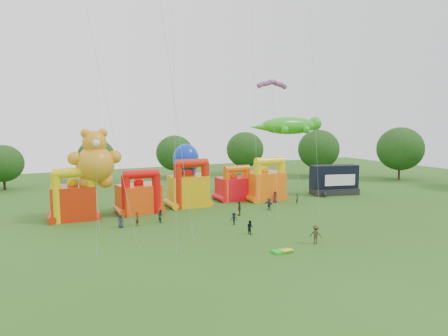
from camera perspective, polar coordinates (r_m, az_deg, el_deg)
name	(u,v)px	position (r m, az deg, el deg)	size (l,w,h in m)	color
ground	(296,265)	(36.96, 10.26, -13.50)	(160.00, 160.00, 0.00)	#2B4D15
tree_ring	(282,196)	(35.12, 8.28, -3.93)	(125.51, 127.63, 12.07)	#352314
bouncy_castle_0	(74,200)	(55.28, -20.70, -4.25)	(5.70, 4.69, 6.91)	red
bouncy_castle_1	(139,196)	(56.82, -12.01, -3.94)	(6.03, 5.16, 6.19)	#E1420C
bouncy_castle_2	(189,188)	(60.03, -5.05, -2.88)	(5.84, 4.84, 7.24)	#DCA30B
bouncy_castle_3	(234,187)	(64.56, 1.38, -2.67)	(4.86, 3.91, 5.75)	red
bouncy_castle_4	(265,183)	(65.04, 5.88, -2.21)	(5.73, 4.61, 7.06)	#FF640D
stage_trailer	(334,180)	(71.99, 15.45, -1.69)	(8.57, 4.83, 5.19)	black
teddy_bear_kite	(96,167)	(53.89, -17.88, 0.16)	(6.76, 8.77, 11.88)	orange
gecko_kite	(293,149)	(70.34, 9.86, 2.69)	(15.14, 10.71, 13.61)	green
octopus_kite	(193,175)	(60.92, -4.43, -1.03)	(5.72, 6.43, 9.39)	#0C31B7
parafoil_kites	(152,106)	(47.05, -10.19, 8.76)	(30.27, 12.35, 32.96)	red
diamond_kites	(223,105)	(45.67, -0.08, 9.04)	(29.75, 10.33, 31.94)	#EF0B3B
folded_kite_bundle	(283,251)	(40.01, 8.37, -11.66)	(2.03, 1.16, 0.31)	green
spectator_0	(121,221)	(49.72, -14.54, -7.34)	(0.80, 0.52, 1.64)	#25283D
spectator_1	(137,219)	(50.09, -12.28, -7.11)	(0.63, 0.42, 1.74)	#4E2016
spectator_2	(160,216)	(51.20, -9.06, -6.76)	(0.83, 0.65, 1.71)	#1B452B
spectator_3	(234,219)	(49.51, 1.42, -7.25)	(0.99, 0.57, 1.53)	black
spectator_4	(239,208)	(54.22, 2.21, -5.80)	(1.13, 0.47, 1.94)	#3C2B18
spectator_5	(269,204)	(57.88, 6.44, -5.14)	(1.60, 0.51, 1.73)	#2F2B49
spectator_6	(275,197)	(63.15, 7.32, -4.12)	(0.88, 0.57, 1.80)	maroon
spectator_7	(297,199)	(62.89, 10.43, -4.34)	(0.57, 0.37, 1.56)	#193F1F
spectator_8	(250,227)	(45.62, 3.73, -8.43)	(0.77, 0.60, 1.59)	black
spectator_9	(316,234)	(43.13, 12.97, -9.23)	(1.27, 0.73, 1.97)	#3A3417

